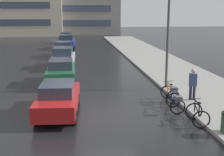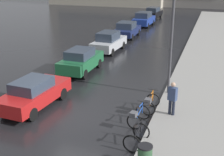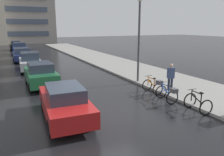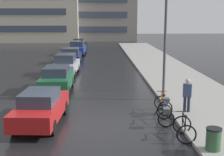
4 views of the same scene
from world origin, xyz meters
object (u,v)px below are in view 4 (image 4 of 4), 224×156
bicycle_second (166,114)px  car_green (57,79)px  streetlamp (165,32)px  trash_bin (213,141)px  pedestrian (187,94)px  bicycle_third (164,104)px  car_blue (77,48)px  car_black (80,44)px  car_red (41,107)px  bicycle_nearest (184,128)px  car_navy (71,56)px  car_silver (66,64)px

bicycle_second → car_green: car_green is taller
car_green → streetlamp: size_ratio=0.69×
bicycle_second → trash_bin: size_ratio=1.54×
pedestrian → streetlamp: (-0.57, 2.68, 2.81)m
bicycle_third → streetlamp: size_ratio=0.24×
bicycle_third → car_blue: size_ratio=0.33×
bicycle_second → car_green: bearing=131.5°
car_black → streetlamp: streetlamp is taller
car_red → pedestrian: pedestrian is taller
car_blue → bicycle_second: bearing=-77.6°
car_green → car_black: car_green is taller
bicycle_nearest → bicycle_second: (-0.37, 1.64, 0.07)m
bicycle_second → car_blue: bearing=102.4°
pedestrian → car_navy: bearing=112.7°
car_black → car_green: bearing=-89.9°
car_red → car_green: (-0.07, 5.89, 0.05)m
bicycle_second → streetlamp: bearing=79.6°
car_red → car_black: bearing=90.2°
bicycle_nearest → car_green: (-5.84, 7.81, 0.40)m
car_green → car_silver: (-0.01, 5.76, 0.02)m
car_blue → bicycle_third: bearing=-76.3°
car_black → bicycle_nearest: bearing=-79.7°
bicycle_nearest → car_blue: (-5.76, 26.21, 0.44)m
bicycle_second → streetlamp: (0.74, 4.03, 3.31)m
bicycle_second → car_black: bearing=100.1°
car_red → pedestrian: size_ratio=2.52×
bicycle_second → trash_bin: (1.01, -2.99, -0.02)m
car_blue → pedestrian: size_ratio=2.42×
car_black → streetlamp: bearing=-76.9°
car_silver → car_navy: 5.99m
trash_bin → car_navy: bearing=107.6°
car_navy → streetlamp: 15.59m
car_navy → pedestrian: 17.98m
bicycle_second → car_black: size_ratio=0.37×
car_green → trash_bin: 11.23m
car_navy → pedestrian: bearing=-67.3°
car_red → streetlamp: bearing=31.3°
trash_bin → car_green: bearing=125.2°
streetlamp → car_navy: bearing=114.6°
car_silver → streetlamp: (6.22, -7.92, 2.97)m
bicycle_second → pedestrian: bearing=45.8°
trash_bin → bicycle_second: bearing=108.6°
bicycle_third → car_black: size_ratio=0.36×
bicycle_second → car_red: car_red is taller
bicycle_nearest → car_black: (-5.87, 32.45, 0.37)m
bicycle_second → car_navy: size_ratio=0.34×
bicycle_nearest → pedestrian: size_ratio=0.68×
bicycle_third → car_blue: bearing=103.7°
car_navy → car_red: bearing=-89.3°
bicycle_third → bicycle_nearest: bearing=-87.6°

